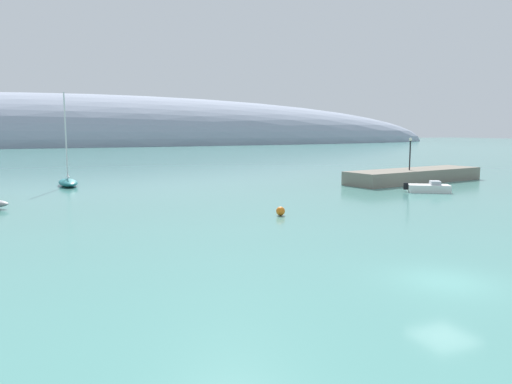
{
  "coord_description": "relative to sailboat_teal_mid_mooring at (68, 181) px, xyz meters",
  "views": [
    {
      "loc": [
        -15.43,
        -15.42,
        6.45
      ],
      "look_at": [
        -0.16,
        20.16,
        1.51
      ],
      "focal_mm": 34.39,
      "sensor_mm": 36.0,
      "label": 1
    }
  ],
  "objects": [
    {
      "name": "water",
      "position": [
        13.23,
        -44.6,
        -0.55
      ],
      "size": [
        600.0,
        600.0,
        0.0
      ],
      "primitive_type": "plane",
      "color": "teal",
      "rests_on": "ground"
    },
    {
      "name": "motorboat_white_foreground",
      "position": [
        34.26,
        -20.65,
        -0.12
      ],
      "size": [
        4.55,
        3.83,
        1.18
      ],
      "rotation": [
        0.0,
        0.0,
        5.73
      ],
      "color": "white",
      "rests_on": "water"
    },
    {
      "name": "distant_ridge",
      "position": [
        8.95,
        166.96,
        -0.55
      ],
      "size": [
        375.92,
        77.54,
        43.4
      ],
      "primitive_type": "ellipsoid",
      "color": "#8E99AD",
      "rests_on": "ground"
    },
    {
      "name": "sailboat_teal_mid_mooring",
      "position": [
        0.0,
        0.0,
        0.0
      ],
      "size": [
        2.36,
        5.87,
        10.64
      ],
      "rotation": [
        0.0,
        0.0,
        1.64
      ],
      "color": "#1E6B70",
      "rests_on": "water"
    },
    {
      "name": "breakwater_rocks",
      "position": [
        39.73,
        -12.2,
        0.25
      ],
      "size": [
        20.34,
        8.25,
        1.59
      ],
      "primitive_type": "cube",
      "rotation": [
        0.0,
        0.0,
        0.17
      ],
      "color": "gray",
      "rests_on": "ground"
    },
    {
      "name": "mooring_buoy_orange",
      "position": [
        13.9,
        -27.2,
        -0.21
      ],
      "size": [
        0.68,
        0.68,
        0.68
      ],
      "primitive_type": "sphere",
      "color": "orange",
      "rests_on": "water"
    },
    {
      "name": "harbor_lamp_post",
      "position": [
        38.16,
        -13.06,
        3.47
      ],
      "size": [
        0.36,
        0.36,
        3.89
      ],
      "color": "black",
      "rests_on": "breakwater_rocks"
    }
  ]
}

